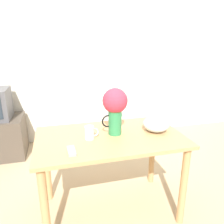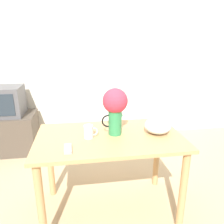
% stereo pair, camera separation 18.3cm
% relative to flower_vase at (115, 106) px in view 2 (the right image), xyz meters
% --- Properties ---
extents(ground_plane, '(12.00, 12.00, 0.00)m').
position_rel_flower_vase_xyz_m(ground_plane, '(-0.03, -0.01, -1.02)').
color(ground_plane, tan).
extents(wall_back, '(8.00, 0.05, 2.60)m').
position_rel_flower_vase_xyz_m(wall_back, '(-0.03, 1.73, 0.28)').
color(wall_back, silver).
rests_on(wall_back, ground_plane).
extents(table, '(1.24, 0.74, 0.77)m').
position_rel_flower_vase_xyz_m(table, '(-0.05, -0.03, -0.38)').
color(table, tan).
rests_on(table, ground_plane).
extents(flower_vase, '(0.22, 0.21, 0.40)m').
position_rel_flower_vase_xyz_m(flower_vase, '(0.00, 0.00, 0.00)').
color(flower_vase, '#2D844C').
rests_on(flower_vase, table).
extents(coffee_mug, '(0.12, 0.08, 0.11)m').
position_rel_flower_vase_xyz_m(coffee_mug, '(-0.23, -0.04, -0.20)').
color(coffee_mug, silver).
rests_on(coffee_mug, table).
extents(white_bowl, '(0.23, 0.23, 0.13)m').
position_rel_flower_vase_xyz_m(white_bowl, '(0.37, -0.04, -0.19)').
color(white_bowl, silver).
rests_on(white_bowl, table).
extents(remote_control, '(0.06, 0.15, 0.02)m').
position_rel_flower_vase_xyz_m(remote_control, '(-0.39, -0.24, -0.24)').
color(remote_control, '#999999').
rests_on(remote_control, table).
extents(tv_stand, '(0.79, 0.54, 0.55)m').
position_rel_flower_vase_xyz_m(tv_stand, '(-1.33, 1.37, -0.75)').
color(tv_stand, '#4C4238').
rests_on(tv_stand, ground_plane).
extents(tv_set, '(0.52, 0.44, 0.40)m').
position_rel_flower_vase_xyz_m(tv_set, '(-1.33, 1.37, -0.27)').
color(tv_set, '#4C4C51').
rests_on(tv_set, tv_stand).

